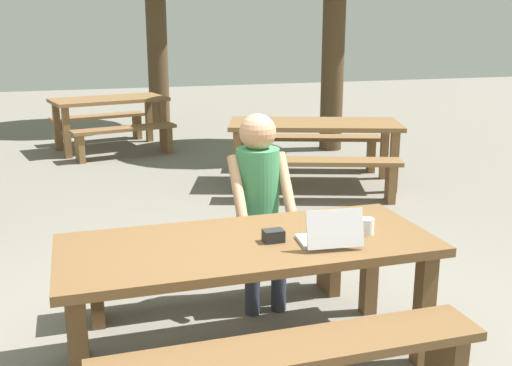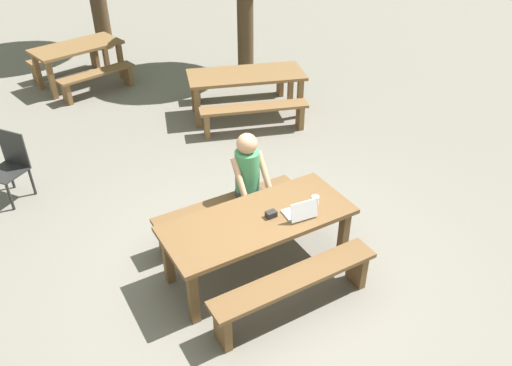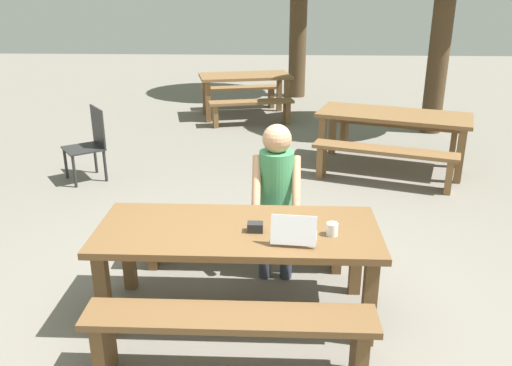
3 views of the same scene
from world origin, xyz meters
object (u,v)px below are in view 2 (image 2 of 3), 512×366
plastic_chair (10,165)px  picnic_table_mid (246,79)px  small_pouch (271,214)px  coffee_mug (315,200)px  picnic_table_front (258,225)px  person_seated (249,176)px  picnic_table_rear (77,52)px  laptop (300,212)px

plastic_chair → picnic_table_mid: plastic_chair is taller
small_pouch → coffee_mug: bearing=-3.8°
small_pouch → picnic_table_mid: (1.67, 3.51, -0.11)m
picnic_table_front → plastic_chair: bearing=125.9°
picnic_table_front → person_seated: (0.27, 0.67, 0.15)m
picnic_table_front → coffee_mug: coffee_mug is taller
small_pouch → person_seated: person_seated is taller
plastic_chair → picnic_table_rear: (1.73, 3.40, 0.17)m
coffee_mug → picnic_table_mid: 3.73m
small_pouch → plastic_chair: plastic_chair is taller
picnic_table_rear → picnic_table_front: bearing=-99.9°
person_seated → small_pouch: bearing=-101.3°
picnic_table_front → picnic_table_mid: 3.90m
coffee_mug → plastic_chair: bearing=132.8°
person_seated → picnic_table_rear: person_seated is taller
coffee_mug → small_pouch: bearing=176.2°
laptop → coffee_mug: bearing=-153.6°
person_seated → picnic_table_mid: 3.18m
picnic_table_front → laptop: bearing=-25.4°
person_seated → picnic_table_mid: (1.53, 2.79, -0.13)m
small_pouch → plastic_chair: bearing=127.0°
picnic_table_front → picnic_table_mid: (1.80, 3.46, 0.02)m
picnic_table_front → picnic_table_mid: picnic_table_mid is taller
picnic_table_front → plastic_chair: plastic_chair is taller
laptop → person_seated: bearing=-76.3°
picnic_table_front → coffee_mug: bearing=-7.4°
small_pouch → coffee_mug: size_ratio=1.22×
person_seated → picnic_table_rear: bearing=96.1°
plastic_chair → laptop: bearing=2.9°
coffee_mug → picnic_table_rear: coffee_mug is taller
small_pouch → person_seated: size_ratio=0.09×
laptop → small_pouch: laptop is taller
laptop → picnic_table_rear: 6.48m
small_pouch → person_seated: 0.73m
plastic_chair → coffee_mug: bearing=6.8°
picnic_table_mid → picnic_table_rear: size_ratio=1.19×
picnic_table_front → person_seated: 0.74m
plastic_chair → picnic_table_mid: size_ratio=0.43×
laptop → person_seated: size_ratio=0.25×
picnic_table_front → plastic_chair: 3.52m
plastic_chair → picnic_table_front: bearing=-0.2°
person_seated → picnic_table_mid: size_ratio=0.61×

